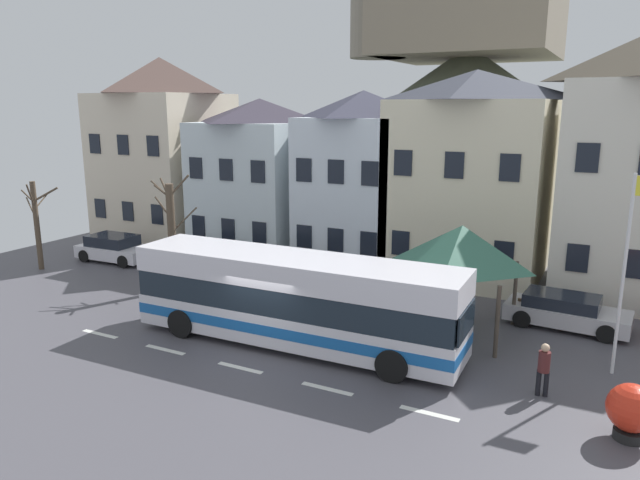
{
  "coord_description": "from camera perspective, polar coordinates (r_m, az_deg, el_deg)",
  "views": [
    {
      "loc": [
        9.85,
        -15.14,
        7.88
      ],
      "look_at": [
        0.01,
        3.97,
        2.95
      ],
      "focal_mm": 32.92,
      "sensor_mm": 36.0,
      "label": 1
    }
  ],
  "objects": [
    {
      "name": "flagpole",
      "position": [
        19.08,
        27.82,
        -1.7
      ],
      "size": [
        0.95,
        0.1,
        6.05
      ],
      "color": "silver",
      "rests_on": "ground_plane"
    },
    {
      "name": "bus_shelter",
      "position": [
        20.88,
        13.59,
        -0.64
      ],
      "size": [
        3.6,
        3.6,
        3.88
      ],
      "color": "#473D33",
      "rests_on": "ground_plane"
    },
    {
      "name": "bare_tree_00",
      "position": [
        31.69,
        -25.81,
        1.53
      ],
      "size": [
        2.16,
        1.77,
        4.35
      ],
      "color": "brown",
      "rests_on": "ground_plane"
    },
    {
      "name": "townhouse_01",
      "position": [
        32.8,
        -5.75,
        6.29
      ],
      "size": [
        5.73,
        6.45,
        8.27
      ],
      "color": "silver",
      "rests_on": "ground_plane"
    },
    {
      "name": "parked_car_03",
      "position": [
        26.57,
        -4.37,
        -2.8
      ],
      "size": [
        4.11,
        2.31,
        1.45
      ],
      "rotation": [
        0.0,
        0.0,
        0.12
      ],
      "color": "slate",
      "rests_on": "ground_plane"
    },
    {
      "name": "harbour_buoy",
      "position": [
        16.4,
        28.03,
        -14.35
      ],
      "size": [
        1.17,
        1.17,
        1.42
      ],
      "color": "black",
      "rests_on": "ground_plane"
    },
    {
      "name": "parked_car_02",
      "position": [
        32.26,
        -19.3,
        -0.77
      ],
      "size": [
        4.05,
        2.11,
        1.35
      ],
      "rotation": [
        0.0,
        0.0,
        0.04
      ],
      "color": "silver",
      "rests_on": "ground_plane"
    },
    {
      "name": "parked_car_01",
      "position": [
        23.2,
        22.76,
        -6.4
      ],
      "size": [
        4.33,
        2.06,
        1.22
      ],
      "rotation": [
        0.0,
        0.0,
        -0.07
      ],
      "color": "silver",
      "rests_on": "ground_plane"
    },
    {
      "name": "public_bench",
      "position": [
        23.11,
        20.37,
        -6.65
      ],
      "size": [
        1.48,
        0.48,
        0.87
      ],
      "color": "brown",
      "rests_on": "ground_plane"
    },
    {
      "name": "townhouse_02",
      "position": [
        29.78,
        4.14,
        5.99
      ],
      "size": [
        5.01,
        6.18,
        8.63
      ],
      "color": "silver",
      "rests_on": "ground_plane"
    },
    {
      "name": "transit_bus",
      "position": [
        19.62,
        -2.49,
        -5.93
      ],
      "size": [
        11.45,
        2.77,
        3.06
      ],
      "rotation": [
        0.0,
        0.0,
        0.02
      ],
      "color": "silver",
      "rests_on": "ground_plane"
    },
    {
      "name": "ground_plane",
      "position": [
        19.72,
        -5.4,
        -10.81
      ],
      "size": [
        40.0,
        60.0,
        0.07
      ],
      "color": "#4D4B52"
    },
    {
      "name": "parked_car_00",
      "position": [
        29.44,
        -11.35,
        -1.56
      ],
      "size": [
        4.49,
        2.01,
        1.32
      ],
      "rotation": [
        0.0,
        0.0,
        3.17
      ],
      "color": "silver",
      "rests_on": "ground_plane"
    },
    {
      "name": "townhouse_03",
      "position": [
        28.24,
        14.53,
        6.1
      ],
      "size": [
        6.67,
        6.54,
        9.47
      ],
      "color": "beige",
      "rests_on": "ground_plane"
    },
    {
      "name": "pedestrian_00",
      "position": [
        19.93,
        11.95,
        -8.07
      ],
      "size": [
        0.35,
        0.31,
        1.54
      ],
      "color": "#38332D",
      "rests_on": "ground_plane"
    },
    {
      "name": "townhouse_00",
      "position": [
        36.96,
        -14.9,
        8.52
      ],
      "size": [
        6.51,
        6.57,
        10.66
      ],
      "color": "beige",
      "rests_on": "ground_plane"
    },
    {
      "name": "bare_tree_01",
      "position": [
        26.03,
        -14.2,
        0.51
      ],
      "size": [
        1.69,
        1.03,
        5.07
      ],
      "color": "brown",
      "rests_on": "ground_plane"
    },
    {
      "name": "pedestrian_01",
      "position": [
        17.62,
        20.93,
        -11.36
      ],
      "size": [
        0.33,
        0.32,
        1.55
      ],
      "color": "black",
      "rests_on": "ground_plane"
    },
    {
      "name": "hilltop_castle",
      "position": [
        50.91,
        13.87,
        11.38
      ],
      "size": [
        36.85,
        36.85,
        22.31
      ],
      "color": "#5B624D",
      "rests_on": "ground_plane"
    }
  ]
}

